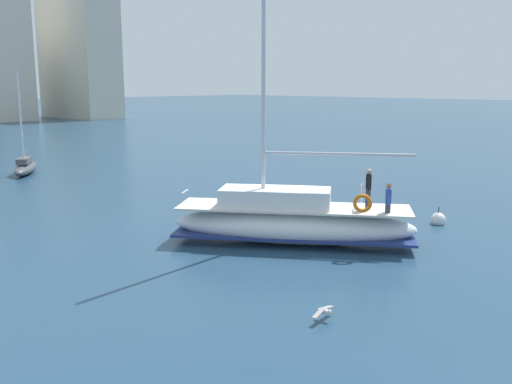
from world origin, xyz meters
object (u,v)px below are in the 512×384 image
Objects in this scene: seagull at (324,311)px; mooring_buoy at (438,220)px; moored_catamaran at (25,167)px; main_sailboat at (291,221)px.

mooring_buoy reaches higher than seagull.
moored_catamaran is 6.94× the size of seagull.
seagull is at bearing -168.78° from mooring_buoy.
main_sailboat is 7.50m from mooring_buoy.
main_sailboat is 12.44× the size of seagull.
moored_catamaran is 30.62m from seagull.
main_sailboat is 1.79× the size of moored_catamaran.
main_sailboat reaches higher than mooring_buoy.
main_sailboat is 13.51× the size of mooring_buoy.
moored_catamaran is (0.89, 24.61, -0.38)m from main_sailboat.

